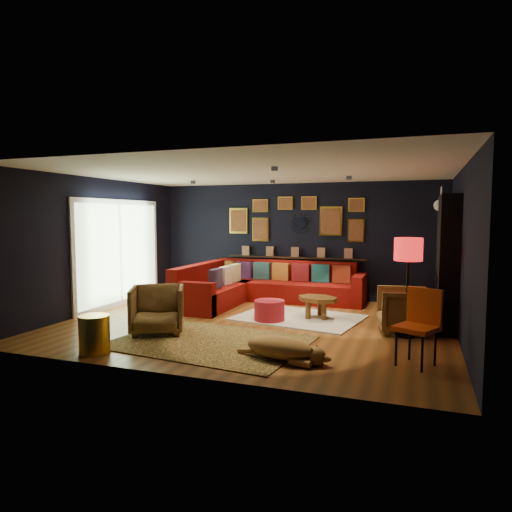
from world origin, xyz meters
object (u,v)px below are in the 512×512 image
(coffee_table, at_px, (318,301))
(pouf, at_px, (269,310))
(sectional, at_px, (257,288))
(floor_lamp, at_px, (408,254))
(gold_stool, at_px, (94,334))
(armchair_left, at_px, (157,307))
(armchair_right, at_px, (404,308))
(orange_chair, at_px, (420,320))
(dog, at_px, (280,343))

(coffee_table, relative_size, pouf, 1.69)
(sectional, xyz_separation_m, floor_lamp, (3.11, -1.86, 0.96))
(sectional, distance_m, gold_stool, 4.25)
(armchair_left, bearing_deg, gold_stool, -128.30)
(coffee_table, distance_m, armchair_right, 1.56)
(armchair_right, bearing_deg, armchair_left, -80.27)
(pouf, xyz_separation_m, floor_lamp, (2.30, -0.25, 1.08))
(pouf, relative_size, floor_lamp, 0.35)
(pouf, distance_m, orange_chair, 2.97)
(sectional, distance_m, orange_chair, 4.59)
(armchair_left, relative_size, armchair_right, 1.04)
(armchair_right, height_order, gold_stool, armchair_right)
(dog, bearing_deg, armchair_right, 64.67)
(coffee_table, xyz_separation_m, dog, (0.04, -2.48, -0.11))
(floor_lamp, xyz_separation_m, dog, (-1.50, -1.75, -1.06))
(orange_chair, height_order, floor_lamp, floor_lamp)
(armchair_right, bearing_deg, floor_lamp, 0.11)
(armchair_left, bearing_deg, floor_lamp, -10.94)
(coffee_table, distance_m, armchair_left, 2.85)
(armchair_right, distance_m, orange_chair, 1.62)
(sectional, distance_m, coffee_table, 1.94)
(floor_lamp, bearing_deg, sectional, 149.17)
(orange_chair, bearing_deg, floor_lamp, 124.74)
(pouf, distance_m, gold_stool, 3.05)
(gold_stool, xyz_separation_m, orange_chair, (4.16, 0.97, 0.31))
(armchair_left, xyz_separation_m, orange_chair, (3.92, -0.23, 0.15))
(armchair_left, relative_size, dog, 0.64)
(coffee_table, relative_size, gold_stool, 1.76)
(sectional, xyz_separation_m, pouf, (0.81, -1.61, -0.12))
(gold_stool, bearing_deg, dog, 12.53)
(dog, bearing_deg, gold_stool, -157.07)
(sectional, height_order, armchair_right, sectional)
(pouf, distance_m, armchair_left, 1.98)
(gold_stool, relative_size, orange_chair, 0.54)
(orange_chair, bearing_deg, gold_stool, -140.07)
(sectional, xyz_separation_m, armchair_left, (-0.62, -2.95, 0.09))
(sectional, height_order, armchair_left, sectional)
(coffee_table, bearing_deg, pouf, -147.72)
(coffee_table, xyz_separation_m, armchair_left, (-2.20, -1.82, 0.08))
(armchair_left, xyz_separation_m, floor_lamp, (3.74, 1.09, 0.87))
(armchair_right, bearing_deg, gold_stool, -67.33)
(sectional, distance_m, floor_lamp, 3.75)
(armchair_right, xyz_separation_m, floor_lamp, (0.05, -0.27, 0.89))
(coffee_table, xyz_separation_m, gold_stool, (-2.43, -3.03, -0.08))
(armchair_left, bearing_deg, sectional, 50.81)
(armchair_left, distance_m, dog, 2.34)
(pouf, bearing_deg, armchair_left, -136.94)
(sectional, xyz_separation_m, gold_stool, (-0.86, -4.16, -0.06))
(armchair_left, distance_m, gold_stool, 1.24)
(sectional, bearing_deg, armchair_right, -27.45)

